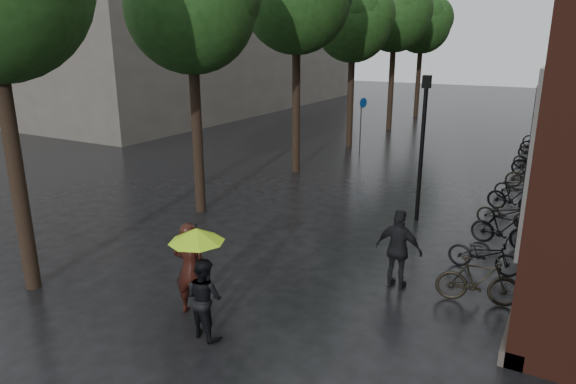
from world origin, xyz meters
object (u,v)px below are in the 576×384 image
Objects in this scene: person_burgundy at (190,269)px; pedestrian_walking at (399,249)px; ad_lightbox at (536,176)px; parked_bicycles at (524,179)px; person_black at (204,298)px; lamp_post at (423,135)px.

pedestrian_walking is (3.22, 3.10, -0.07)m from person_burgundy.
ad_lightbox is (5.28, 11.39, -0.05)m from person_burgundy.
person_burgundy reaches higher than parked_bicycles.
person_black is 0.36× the size of lamp_post.
parked_bicycles is at bearing 63.48° from lamp_post.
person_burgundy is 1.26× the size of person_black.
person_black is at bearing 59.71° from pedestrian_walking.
person_burgundy is at bearing -107.24° from lamp_post.
person_burgundy is at bearing -24.07° from person_black.
person_black is at bearing 133.89° from person_burgundy.
lamp_post reaches higher than person_black.
person_black is 8.55m from lamp_post.
parked_bicycles is 10.65× the size of ad_lightbox.
lamp_post is at bearing -118.34° from person_burgundy.
person_burgundy is at bearing 47.87° from pedestrian_walking.
ad_lightbox is 5.03m from lamp_post.
lamp_post reaches higher than person_burgundy.
pedestrian_walking is at bearing -147.24° from person_burgundy.
person_black is 12.75m from ad_lightbox.
pedestrian_walking is at bearing -79.51° from lamp_post.
person_black is 4.39m from pedestrian_walking.
parked_bicycles is at bearing -96.39° from person_black.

